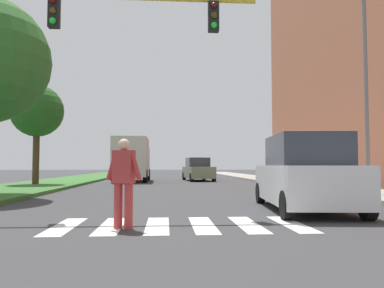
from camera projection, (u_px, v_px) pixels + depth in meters
ground_plane at (169, 181)px, 28.48m from camera, size 140.00×140.00×0.00m
crosswalk at (180, 225)px, 7.51m from camera, size 4.95×2.20×0.01m
median_strip at (64, 181)px, 25.98m from camera, size 4.34×64.00×0.15m
tree_far at (37, 111)px, 21.24m from camera, size 2.91×2.91×5.54m
sidewalk_right at (276, 181)px, 27.01m from camera, size 3.00×64.00×0.15m
traffic_light_gantry at (50, 43)px, 9.65m from camera, size 7.57×0.30×6.00m
street_lamp_right at (363, 72)px, 13.92m from camera, size 1.02×0.24×7.50m
pedestrian_performer at (124, 179)px, 7.14m from camera, size 0.72×0.37×1.69m
suv_crossing at (304, 175)px, 10.02m from camera, size 2.36×4.76×1.97m
sedan_midblock at (198, 170)px, 29.07m from camera, size 2.27×4.74×1.76m
truck_box_delivery at (132, 159)px, 27.51m from camera, size 2.40×6.20×3.10m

